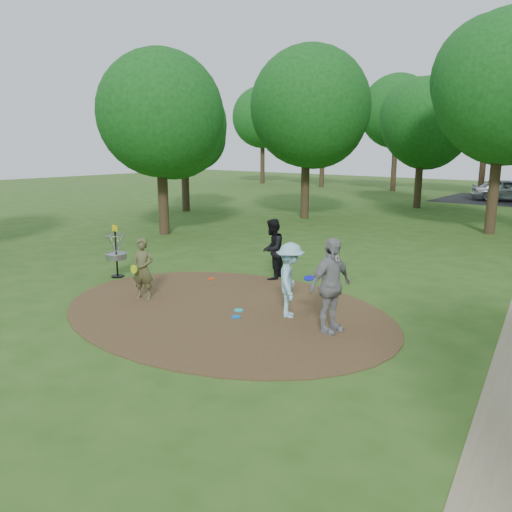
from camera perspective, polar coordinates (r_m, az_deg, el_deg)
The scene contains 12 objects.
ground at distance 11.76m, azimuth -3.70°, elevation -6.23°, with size 100.00×100.00×0.00m, color #2D5119.
dirt_clearing at distance 11.76m, azimuth -3.70°, elevation -6.19°, with size 8.40×8.40×0.02m, color #47301C.
player_observer_with_disc at distance 12.71m, azimuth -12.79°, elevation -1.45°, with size 0.67×0.58×1.55m.
player_throwing_with_disc at distance 11.11m, azimuth 3.93°, elevation -2.78°, with size 1.21×1.26×1.70m.
player_walking_with_disc at distance 14.26m, azimuth 1.88°, elevation 0.78°, with size 0.87×1.00×1.75m.
player_waiting_with_disc at distance 10.24m, azimuth 8.51°, elevation -3.38°, with size 0.69×1.23×1.99m.
disc_ground_cyan at distance 11.66m, azimuth -2.00°, elevation -6.22°, with size 0.22×0.22×0.02m, color #1ABCD4.
disc_ground_blue at distance 11.25m, azimuth -2.31°, elevation -6.95°, with size 0.22×0.22×0.02m, color blue.
disc_ground_red at distance 14.43m, azimuth -5.15°, elevation -2.57°, with size 0.22×0.22×0.02m, color red.
car_left at distance 38.84m, azimuth 26.77°, elevation 6.76°, with size 1.82×4.52×1.54m, color #A6A9AE.
disc_golf_basket at distance 15.02m, azimuth -15.71°, elevation 0.92°, with size 0.63×0.63×1.54m.
tree_ring at distance 19.84m, azimuth 25.61°, elevation 15.80°, with size 37.24×45.87×9.74m.
Camera 1 is at (7.56, -8.18, 3.78)m, focal length 35.00 mm.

